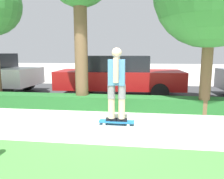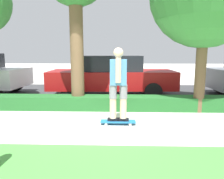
{
  "view_description": "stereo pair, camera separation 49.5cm",
  "coord_description": "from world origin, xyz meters",
  "views": [
    {
      "loc": [
        0.77,
        -4.68,
        1.66
      ],
      "look_at": [
        0.1,
        0.6,
        0.77
      ],
      "focal_mm": 35.0,
      "sensor_mm": 36.0,
      "label": 1
    },
    {
      "loc": [
        0.28,
        -4.72,
        1.66
      ],
      "look_at": [
        0.1,
        0.6,
        0.77
      ],
      "focal_mm": 35.0,
      "sensor_mm": 36.0,
      "label": 2
    }
  ],
  "objects": [
    {
      "name": "skateboard",
      "position": [
        0.26,
        0.21,
        0.07
      ],
      "size": [
        0.82,
        0.24,
        0.09
      ],
      "color": "#1E6BAD",
      "rests_on": "ground_plane"
    },
    {
      "name": "street_asphalt",
      "position": [
        0.0,
        4.2,
        0.0
      ],
      "size": [
        18.58,
        5.0,
        0.01
      ],
      "color": "#38383A",
      "rests_on": "ground_plane"
    },
    {
      "name": "skater_person",
      "position": [
        0.26,
        0.21,
        0.99
      ],
      "size": [
        0.5,
        0.43,
        1.69
      ],
      "color": "black",
      "rests_on": "skateboard"
    },
    {
      "name": "hedge_row",
      "position": [
        0.0,
        1.6,
        0.2
      ],
      "size": [
        18.58,
        0.6,
        0.4
      ],
      "color": "#236028",
      "rests_on": "ground_plane"
    },
    {
      "name": "parked_car_middle",
      "position": [
        -0.04,
        3.74,
        0.8
      ],
      "size": [
        4.83,
        1.97,
        1.56
      ],
      "rotation": [
        0.0,
        0.0,
        0.04
      ],
      "color": "maroon",
      "rests_on": "ground_plane"
    },
    {
      "name": "ground_plane",
      "position": [
        0.0,
        0.0,
        0.0
      ],
      "size": [
        60.0,
        60.0,
        0.0
      ],
      "primitive_type": "plane",
      "color": "beige"
    }
  ]
}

